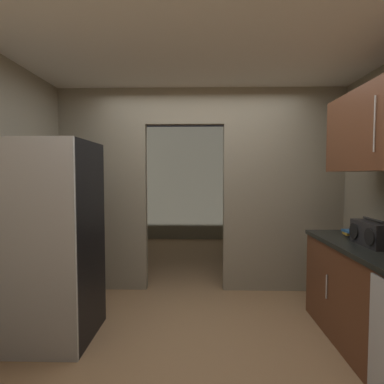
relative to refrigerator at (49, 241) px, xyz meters
name	(u,v)px	position (x,y,z in m)	size (l,w,h in m)	color
ground	(201,348)	(1.38, -0.16, -0.89)	(20.00, 20.00, 0.00)	#93704C
kitchen_overhead_slab	(201,57)	(1.38, 0.27, 1.72)	(4.01, 6.86, 0.06)	silver
kitchen_partition	(205,185)	(1.44, 1.28, 0.46)	(3.61, 0.12, 2.58)	gray
adjoining_room_shell	(200,185)	(1.38, 3.47, 0.40)	(3.61, 3.28, 2.58)	gray
refrigerator	(49,241)	(0.00, 0.00, 0.00)	(0.79, 0.79, 1.79)	black
boombox	(372,234)	(2.82, -0.12, 0.10)	(0.19, 0.43, 0.23)	black
book_stack	(351,233)	(2.83, 0.28, 0.03)	(0.14, 0.16, 0.06)	black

